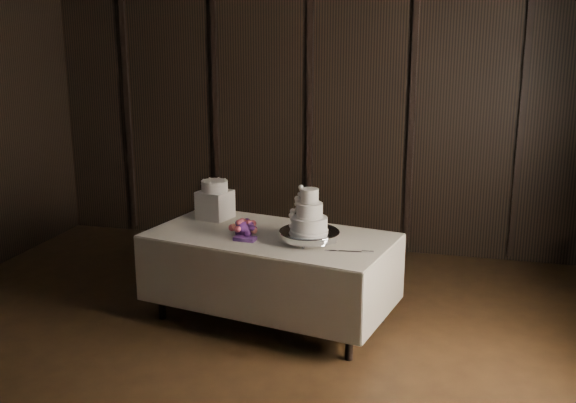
{
  "coord_description": "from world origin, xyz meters",
  "views": [
    {
      "loc": [
        1.66,
        -3.71,
        2.39
      ],
      "look_at": [
        0.31,
        1.37,
        1.05
      ],
      "focal_mm": 42.0,
      "sensor_mm": 36.0,
      "label": 1
    }
  ],
  "objects_px": {
    "display_table": "(271,274)",
    "small_cake": "(215,186)",
    "bouquet": "(244,229)",
    "box_pedestal": "(215,205)",
    "wedding_cake": "(306,215)",
    "cake_stand": "(309,237)"
  },
  "relations": [
    {
      "from": "small_cake",
      "to": "cake_stand",
      "type": "bearing_deg",
      "value": -25.58
    },
    {
      "from": "wedding_cake",
      "to": "cake_stand",
      "type": "bearing_deg",
      "value": 45.22
    },
    {
      "from": "cake_stand",
      "to": "display_table",
      "type": "bearing_deg",
      "value": 161.74
    },
    {
      "from": "bouquet",
      "to": "small_cake",
      "type": "bearing_deg",
      "value": 133.6
    },
    {
      "from": "display_table",
      "to": "bouquet",
      "type": "bearing_deg",
      "value": -145.19
    },
    {
      "from": "display_table",
      "to": "wedding_cake",
      "type": "height_order",
      "value": "wedding_cake"
    },
    {
      "from": "wedding_cake",
      "to": "display_table",
      "type": "bearing_deg",
      "value": 173.72
    },
    {
      "from": "cake_stand",
      "to": "bouquet",
      "type": "xyz_separation_m",
      "value": [
        -0.55,
        0.03,
        0.02
      ]
    },
    {
      "from": "wedding_cake",
      "to": "bouquet",
      "type": "distance_m",
      "value": 0.56
    },
    {
      "from": "display_table",
      "to": "box_pedestal",
      "type": "xyz_separation_m",
      "value": [
        -0.61,
        0.35,
        0.47
      ]
    },
    {
      "from": "wedding_cake",
      "to": "small_cake",
      "type": "height_order",
      "value": "wedding_cake"
    },
    {
      "from": "small_cake",
      "to": "bouquet",
      "type": "bearing_deg",
      "value": -46.4
    },
    {
      "from": "display_table",
      "to": "cake_stand",
      "type": "height_order",
      "value": "cake_stand"
    },
    {
      "from": "wedding_cake",
      "to": "small_cake",
      "type": "bearing_deg",
      "value": 168.6
    },
    {
      "from": "wedding_cake",
      "to": "small_cake",
      "type": "relative_size",
      "value": 1.47
    },
    {
      "from": "bouquet",
      "to": "small_cake",
      "type": "height_order",
      "value": "small_cake"
    },
    {
      "from": "cake_stand",
      "to": "bouquet",
      "type": "height_order",
      "value": "bouquet"
    },
    {
      "from": "bouquet",
      "to": "cake_stand",
      "type": "bearing_deg",
      "value": -2.96
    },
    {
      "from": "display_table",
      "to": "small_cake",
      "type": "xyz_separation_m",
      "value": [
        -0.61,
        0.35,
        0.64
      ]
    },
    {
      "from": "display_table",
      "to": "box_pedestal",
      "type": "distance_m",
      "value": 0.85
    },
    {
      "from": "display_table",
      "to": "box_pedestal",
      "type": "relative_size",
      "value": 8.28
    },
    {
      "from": "bouquet",
      "to": "box_pedestal",
      "type": "xyz_separation_m",
      "value": [
        -0.41,
        0.44,
        0.06
      ]
    }
  ]
}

